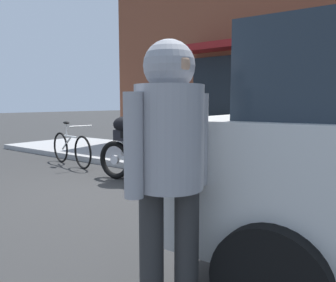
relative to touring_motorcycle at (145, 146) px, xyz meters
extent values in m
plane|color=#2D2D2D|center=(0.06, -0.60, -0.61)|extent=(80.00, 80.00, 0.00)
torus|color=black|center=(0.88, 0.05, -0.28)|extent=(0.67, 0.15, 0.66)
cylinder|color=silver|center=(0.88, 0.05, -0.28)|extent=(0.16, 0.07, 0.16)
torus|color=black|center=(-0.62, -0.09, -0.28)|extent=(0.67, 0.15, 0.66)
cylinder|color=silver|center=(-0.62, -0.09, -0.28)|extent=(0.16, 0.07, 0.16)
cube|color=silver|center=(0.08, -0.03, -0.23)|extent=(0.47, 0.34, 0.32)
cylinder|color=silver|center=(0.13, -0.02, -0.06)|extent=(0.98, 0.15, 0.06)
ellipsoid|color=black|center=(0.33, 0.00, 0.24)|extent=(0.54, 0.33, 0.26)
cube|color=black|center=(-0.09, -0.04, 0.18)|extent=(0.62, 0.29, 0.11)
cube|color=black|center=(-0.42, -0.07, 0.16)|extent=(0.30, 0.25, 0.18)
cylinder|color=silver|center=(0.88, 0.05, 0.04)|extent=(0.35, 0.10, 0.67)
cylinder|color=black|center=(0.76, 0.04, 0.44)|extent=(0.09, 0.62, 0.04)
cube|color=silver|center=(0.84, 0.05, 0.62)|extent=(0.18, 0.33, 0.35)
sphere|color=#EAEACC|center=(0.92, 0.05, 0.30)|extent=(0.14, 0.14, 0.14)
cube|color=#B0B0B0|center=(-0.39, 0.17, 0.00)|extent=(0.46, 0.24, 0.44)
cube|color=black|center=(-0.39, 0.28, 0.00)|extent=(0.37, 0.05, 0.03)
ellipsoid|color=black|center=(-0.37, -0.07, 0.34)|extent=(0.51, 0.36, 0.28)
torus|color=black|center=(-1.74, 0.11, -0.28)|extent=(0.66, 0.16, 0.67)
torus|color=black|center=(-2.73, 0.30, -0.28)|extent=(0.66, 0.16, 0.67)
cylinder|color=silver|center=(-2.24, 0.21, 0.00)|extent=(0.55, 0.14, 0.04)
cylinder|color=silver|center=(-2.43, 0.24, -0.16)|extent=(0.43, 0.12, 0.32)
cylinder|color=silver|center=(-2.41, 0.24, 0.12)|extent=(0.03, 0.03, 0.30)
ellipsoid|color=black|center=(-2.41, 0.24, 0.28)|extent=(0.23, 0.14, 0.06)
cylinder|color=silver|center=(-1.79, 0.12, 0.24)|extent=(0.12, 0.48, 0.03)
cylinder|color=black|center=(2.80, -0.38, -0.28)|extent=(0.67, 0.26, 0.66)
cylinder|color=black|center=(2.92, -2.30, -0.28)|extent=(0.67, 0.26, 0.66)
cylinder|color=#2E2E2E|center=(2.50, -2.52, -0.19)|extent=(0.14, 0.14, 0.84)
cylinder|color=#2E2E2E|center=(2.34, -2.65, -0.19)|extent=(0.14, 0.14, 0.84)
cylinder|color=#9E9EA3|center=(2.42, -2.59, 0.51)|extent=(0.47, 0.47, 0.57)
sphere|color=#9E9EA3|center=(2.42, -2.59, 0.90)|extent=(0.28, 0.28, 0.28)
sphere|color=tan|center=(2.48, -2.60, 0.90)|extent=(0.17, 0.17, 0.17)
cylinder|color=#9E9EA3|center=(2.48, -2.36, 0.48)|extent=(0.10, 0.10, 0.54)
cylinder|color=#9E9EA3|center=(2.36, -2.81, 0.48)|extent=(0.10, 0.10, 0.54)
cube|color=#1E511E|center=(-0.90, 1.81, -0.06)|extent=(0.55, 0.18, 0.86)
cube|color=#1E511E|center=(-0.90, 2.03, -0.06)|extent=(0.55, 0.18, 0.86)
camera|label=1|loc=(3.49, -4.02, 0.70)|focal=35.14mm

